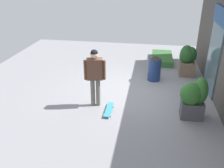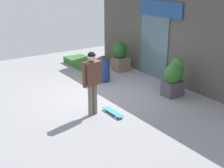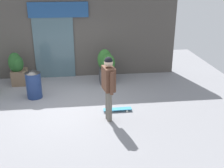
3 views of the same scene
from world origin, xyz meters
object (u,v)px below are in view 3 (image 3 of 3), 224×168
skateboard (118,109)px  planter_box_right (106,66)px  trash_bin (34,84)px  skateboarder (109,82)px  planter_box_left (17,67)px

skateboard → planter_box_right: 2.43m
skateboard → trash_bin: bearing=152.2°
planter_box_right → trash_bin: (-2.42, -1.09, -0.16)m
skateboarder → planter_box_right: (0.22, 2.82, -0.47)m
skateboarder → trash_bin: 2.87m
trash_bin → skateboarder: bearing=-38.3°
planter_box_right → skateboarder: bearing=-94.6°
trash_bin → skateboard: bearing=-26.9°
skateboard → planter_box_right: planter_box_right is taller
skateboarder → trash_bin: skateboarder is taller
planter_box_right → skateboard: bearing=-88.0°
trash_bin → planter_box_left: bearing=120.1°
skateboard → planter_box_right: bearing=91.1°
planter_box_left → skateboarder: bearing=-45.6°
planter_box_right → trash_bin: size_ratio=1.26×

